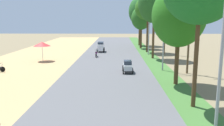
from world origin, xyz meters
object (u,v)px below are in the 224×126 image
Objects in this scene: median_tree_fifth at (141,18)px; car_hatchback_silver at (128,66)px; utility_pole_near at (189,30)px; streetlamp_mid at (164,29)px; utility_pole_far at (165,23)px; car_van_white at (101,46)px; median_tree_sixth at (140,11)px; motorbike_ahead_second at (96,53)px; median_tree_second at (179,16)px; median_tree_fourth at (148,8)px; vendor_umbrella at (42,44)px; streetlamp_near at (223,42)px; median_tree_third at (154,2)px; streetlamp_far at (149,26)px.

median_tree_fifth is 3.90× the size of car_hatchback_silver.
utility_pole_near is at bearing -82.74° from median_tree_fifth.
streetlamp_mid is 12.95m from utility_pole_far.
median_tree_fifth is 1.01× the size of streetlamp_mid.
car_van_white is (-7.63, 14.54, -3.49)m from streetlamp_mid.
motorbike_ahead_second is (-7.77, -16.22, -6.53)m from median_tree_sixth.
median_tree_second is 22.00m from car_van_white.
vendor_umbrella is at bearing -148.29° from median_tree_fourth.
utility_pole_far is (2.52, -2.04, -2.40)m from median_tree_fourth.
car_hatchback_silver is at bearing 131.74° from median_tree_second.
car_van_white is (-7.63, 28.58, -3.38)m from streetlamp_near.
utility_pole_far is 4.64× the size of car_hatchback_silver.
vendor_umbrella is 16.00m from median_tree_third.
utility_pole_far reaches higher than streetlamp_mid.
motorbike_ahead_second is (-7.93, -2.72, -3.95)m from streetlamp_far.
median_tree_second is 0.82× the size of median_tree_sixth.
median_tree_fifth reaches higher than car_hatchback_silver.
median_tree_fourth is 1.19× the size of streetlamp_mid.
median_tree_third is (0.06, 13.65, 2.01)m from median_tree_second.
car_hatchback_silver is at bearing 179.89° from utility_pole_near.
median_tree_third reaches higher than median_tree_sixth.
vendor_umbrella is 1.26× the size of car_hatchback_silver.
median_tree_fourth reaches higher than median_tree_second.
motorbike_ahead_second is at bearing -93.27° from car_van_white.
streetlamp_far is at bearing -89.31° from median_tree_sixth.
median_tree_fourth is (14.81, 9.15, 4.93)m from vendor_umbrella.
car_hatchback_silver is at bearing -103.91° from median_tree_fourth.
vendor_umbrella is 0.32× the size of median_tree_fifth.
median_tree_third is 5.94m from utility_pole_far.
median_tree_third reaches higher than median_tree_fourth.
median_tree_fourth is at bearing 31.71° from vendor_umbrella.
median_tree_third is 12.29m from car_hatchback_silver.
utility_pole_far is at bearing 22.31° from vendor_umbrella.
utility_pole_far reaches higher than median_tree_fourth.
streetlamp_mid is 0.83× the size of utility_pole_far.
streetlamp_far is at bearing 73.73° from car_hatchback_silver.
utility_pole_near is (2.15, -9.31, -3.29)m from median_tree_third.
streetlamp_near is 29.77m from car_van_white.
median_tree_fifth is 20.00m from streetlamp_mid.
median_tree_third is 1.14× the size of median_tree_fourth.
utility_pole_near is (16.97, -6.74, 2.15)m from vendor_umbrella.
median_tree_third reaches higher than car_van_white.
median_tree_fourth is 4.03m from utility_pole_far.
streetlamp_mid is at bearing 90.89° from median_tree_second.
median_tree_third is at bearing -87.74° from streetlamp_far.
streetlamp_near reaches higher than motorbike_ahead_second.
median_tree_sixth reaches higher than utility_pole_far.
car_van_white is at bearing 103.68° from car_hatchback_silver.
utility_pole_far is 5.16× the size of motorbike_ahead_second.
median_tree_third is 1.13× the size of utility_pole_far.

